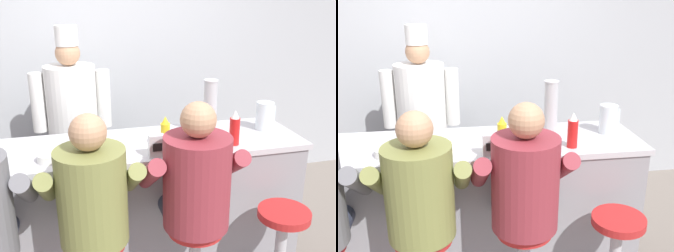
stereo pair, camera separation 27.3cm
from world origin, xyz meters
TOP-DOWN VIEW (x-y plane):
  - wall_back at (0.00, 1.68)m, footprint 10.00×0.06m
  - diner_counter at (0.00, 0.33)m, footprint 2.50×0.66m
  - ketchup_bottle_red at (0.71, 0.14)m, footprint 0.07×0.07m
  - mustard_bottle_yellow at (0.24, 0.22)m, footprint 0.06×0.06m
  - hot_sauce_bottle_orange at (0.27, 0.17)m, footprint 0.03×0.03m
  - water_pitcher_clear at (1.06, 0.37)m, footprint 0.15×0.13m
  - breakfast_plate at (-0.16, 0.26)m, footprint 0.24×0.24m
  - cereal_bowl at (-0.53, 0.16)m, footprint 0.14×0.14m
  - coffee_mug_tan at (0.37, 0.27)m, footprint 0.14×0.09m
  - coffee_mug_white at (-0.26, 0.07)m, footprint 0.14×0.09m
  - cup_stack_steel at (0.62, 0.38)m, footprint 0.10×0.10m
  - napkin_dispenser_chrome at (0.14, 0.07)m, footprint 0.10×0.06m
  - diner_seated_olive at (-0.29, -0.22)m, footprint 0.59×0.58m
  - diner_seated_maroon at (0.31, -0.22)m, footprint 0.61×0.60m
  - empty_stool_round at (0.91, -0.25)m, footprint 0.34×0.34m
  - cook_in_whites_near at (-0.36, 1.21)m, footprint 0.68×0.44m

SIDE VIEW (x-z plane):
  - empty_stool_round at x=0.91m, z-range 0.11..0.79m
  - diner_counter at x=0.00m, z-range 0.00..1.00m
  - diner_seated_olive at x=-0.29m, z-range 0.19..1.61m
  - diner_seated_maroon at x=0.31m, z-range 0.19..1.63m
  - cook_in_whites_near at x=-0.36m, z-range 0.09..1.83m
  - breakfast_plate at x=-0.16m, z-range 0.99..1.04m
  - cereal_bowl at x=-0.53m, z-range 1.00..1.05m
  - coffee_mug_tan at x=0.37m, z-range 1.00..1.09m
  - coffee_mug_white at x=-0.26m, z-range 1.00..1.10m
  - hot_sauce_bottle_orange at x=0.27m, z-range 1.00..1.14m
  - napkin_dispenser_chrome at x=0.14m, z-range 1.00..1.15m
  - mustard_bottle_yellow at x=0.24m, z-range 1.00..1.21m
  - water_pitcher_clear at x=1.06m, z-range 1.00..1.22m
  - ketchup_bottle_red at x=0.71m, z-range 0.99..1.24m
  - cup_stack_steel at x=0.62m, z-range 1.00..1.42m
  - wall_back at x=0.00m, z-range 0.00..2.70m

